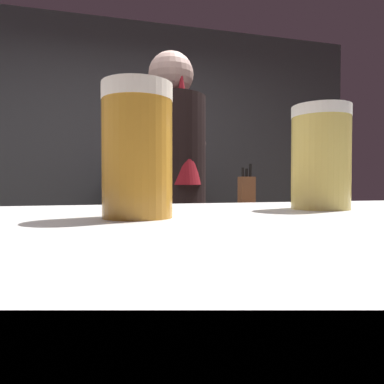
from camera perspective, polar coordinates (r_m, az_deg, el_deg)
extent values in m
cube|color=#46474C|center=(3.61, -12.48, 5.82)|extent=(5.20, 0.10, 2.70)
cube|color=#4E3826|center=(2.27, -1.54, -14.23)|extent=(2.10, 0.60, 0.92)
cube|color=#3D3C3E|center=(3.38, -6.71, -6.71)|extent=(0.80, 0.36, 1.19)
cube|color=#252D30|center=(1.82, -3.40, -18.82)|extent=(0.28, 0.20, 0.88)
cylinder|color=black|center=(1.72, -3.43, 5.22)|extent=(0.34, 0.34, 0.61)
sphere|color=#CAA294|center=(1.79, -3.45, 18.61)|extent=(0.22, 0.22, 0.22)
cone|color=maroon|center=(1.65, -1.70, 10.55)|extent=(0.18, 0.18, 0.54)
cylinder|color=#CAA294|center=(1.79, -10.78, 8.05)|extent=(0.18, 0.33, 0.08)
cylinder|color=#CAA294|center=(1.95, -1.42, 7.55)|extent=(0.18, 0.33, 0.08)
cube|color=brown|center=(2.42, 8.90, 0.11)|extent=(0.10, 0.08, 0.20)
cylinder|color=black|center=(2.41, 8.30, 3.23)|extent=(0.02, 0.02, 0.06)
cylinder|color=black|center=(2.43, 8.91, 3.13)|extent=(0.02, 0.02, 0.06)
cylinder|color=black|center=(2.44, 9.52, 3.51)|extent=(0.02, 0.02, 0.09)
cylinder|color=teal|center=(2.18, -10.62, -2.02)|extent=(0.18, 0.18, 0.05)
cube|color=silver|center=(2.17, 1.71, -2.55)|extent=(0.24, 0.08, 0.01)
cylinder|color=#D5BB59|center=(0.53, 20.27, 4.40)|extent=(0.08, 0.08, 0.13)
cylinder|color=white|center=(0.54, 20.33, 12.16)|extent=(0.08, 0.08, 0.02)
cylinder|color=#BF7E27|center=(0.37, -8.90, 5.24)|extent=(0.07, 0.07, 0.12)
cylinder|color=white|center=(0.39, -8.94, 15.72)|extent=(0.07, 0.07, 0.02)
cylinder|color=#458D3B|center=(3.44, -3.27, 4.61)|extent=(0.06, 0.06, 0.15)
cylinder|color=#458D3B|center=(3.45, -3.28, 6.37)|extent=(0.03, 0.03, 0.06)
cylinder|color=black|center=(3.46, -3.28, 6.95)|extent=(0.03, 0.03, 0.01)
cylinder|color=#3A529E|center=(3.24, -10.22, 4.49)|extent=(0.06, 0.06, 0.12)
cylinder|color=#3A529E|center=(3.24, -10.23, 5.95)|extent=(0.02, 0.02, 0.05)
cylinder|color=silver|center=(3.25, -10.23, 6.45)|extent=(0.03, 0.03, 0.01)
cylinder|color=#528538|center=(3.26, -5.69, 4.59)|extent=(0.07, 0.07, 0.13)
cylinder|color=#528538|center=(3.27, -5.70, 6.19)|extent=(0.03, 0.03, 0.05)
cylinder|color=black|center=(3.27, -5.70, 6.74)|extent=(0.04, 0.04, 0.01)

